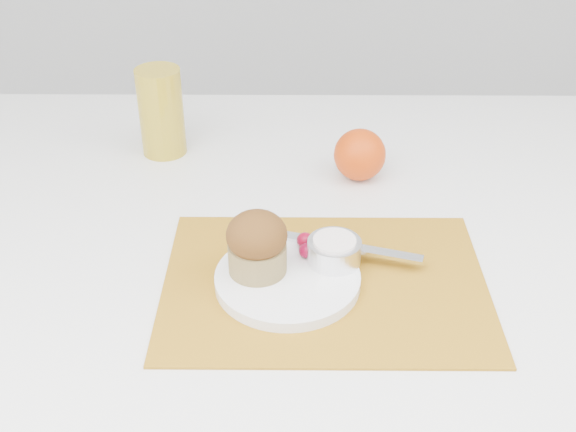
{
  "coord_description": "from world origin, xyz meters",
  "views": [
    {
      "loc": [
        0.02,
        -0.81,
        1.31
      ],
      "look_at": [
        0.01,
        -0.04,
        0.8
      ],
      "focal_mm": 45.0,
      "sensor_mm": 36.0,
      "label": 1
    }
  ],
  "objects_px": {
    "plate": "(288,279)",
    "muffin": "(257,244)",
    "orange": "(360,155)",
    "table": "(282,394)",
    "juice_glass": "(161,112)"
  },
  "relations": [
    {
      "from": "orange",
      "to": "muffin",
      "type": "distance_m",
      "value": 0.29
    },
    {
      "from": "plate",
      "to": "juice_glass",
      "type": "bearing_deg",
      "value": 120.21
    },
    {
      "from": "plate",
      "to": "muffin",
      "type": "distance_m",
      "value": 0.06
    },
    {
      "from": "orange",
      "to": "juice_glass",
      "type": "xyz_separation_m",
      "value": [
        -0.31,
        0.08,
        0.03
      ]
    },
    {
      "from": "table",
      "to": "orange",
      "type": "bearing_deg",
      "value": 38.42
    },
    {
      "from": "muffin",
      "to": "orange",
      "type": "bearing_deg",
      "value": 60.78
    },
    {
      "from": "plate",
      "to": "orange",
      "type": "height_order",
      "value": "orange"
    },
    {
      "from": "table",
      "to": "plate",
      "type": "distance_m",
      "value": 0.42
    },
    {
      "from": "orange",
      "to": "table",
      "type": "bearing_deg",
      "value": -141.58
    },
    {
      "from": "plate",
      "to": "muffin",
      "type": "relative_size",
      "value": 2.19
    },
    {
      "from": "orange",
      "to": "muffin",
      "type": "relative_size",
      "value": 0.97
    },
    {
      "from": "orange",
      "to": "juice_glass",
      "type": "relative_size",
      "value": 0.56
    },
    {
      "from": "plate",
      "to": "orange",
      "type": "distance_m",
      "value": 0.29
    },
    {
      "from": "plate",
      "to": "juice_glass",
      "type": "height_order",
      "value": "juice_glass"
    },
    {
      "from": "plate",
      "to": "orange",
      "type": "bearing_deg",
      "value": 68.13
    }
  ]
}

